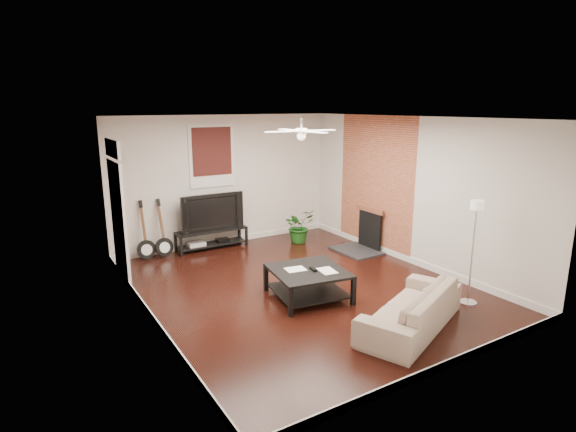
% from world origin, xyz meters
% --- Properties ---
extents(room, '(5.01, 6.01, 2.81)m').
position_xyz_m(room, '(0.00, 0.00, 1.40)').
color(room, black).
rests_on(room, ground).
extents(brick_accent, '(0.02, 2.20, 2.80)m').
position_xyz_m(brick_accent, '(2.49, 1.00, 1.40)').
color(brick_accent, '#B05D38').
rests_on(brick_accent, floor).
extents(fireplace, '(0.80, 1.10, 0.92)m').
position_xyz_m(fireplace, '(2.20, 1.00, 0.46)').
color(fireplace, black).
rests_on(fireplace, floor).
extents(window_back, '(1.00, 0.06, 1.30)m').
position_xyz_m(window_back, '(-0.30, 2.97, 1.95)').
color(window_back, '#3D1410').
rests_on(window_back, wall_back).
extents(door_left, '(0.08, 1.00, 2.50)m').
position_xyz_m(door_left, '(-2.46, 1.90, 1.25)').
color(door_left, white).
rests_on(door_left, wall_left).
extents(tv_stand, '(1.52, 0.40, 0.43)m').
position_xyz_m(tv_stand, '(-0.45, 2.78, 0.21)').
color(tv_stand, black).
rests_on(tv_stand, floor).
extents(tv, '(1.36, 0.18, 0.78)m').
position_xyz_m(tv, '(-0.45, 2.80, 0.82)').
color(tv, black).
rests_on(tv, tv_stand).
extents(coffee_table, '(1.27, 1.27, 0.47)m').
position_xyz_m(coffee_table, '(-0.13, -0.43, 0.23)').
color(coffee_table, black).
rests_on(coffee_table, floor).
extents(sofa, '(2.15, 1.50, 0.59)m').
position_xyz_m(sofa, '(0.50, -2.02, 0.29)').
color(sofa, '#C7B395').
rests_on(sofa, floor).
extents(floor_lamp, '(0.35, 0.35, 1.64)m').
position_xyz_m(floor_lamp, '(1.85, -1.92, 0.82)').
color(floor_lamp, silver).
rests_on(floor_lamp, floor).
extents(potted_plant, '(0.74, 0.66, 0.75)m').
position_xyz_m(potted_plant, '(1.39, 2.21, 0.37)').
color(potted_plant, '#1A5217').
rests_on(potted_plant, floor).
extents(guitar_left, '(0.38, 0.27, 1.20)m').
position_xyz_m(guitar_left, '(-1.85, 2.75, 0.60)').
color(guitar_left, black).
rests_on(guitar_left, floor).
extents(guitar_right, '(0.40, 0.31, 1.20)m').
position_xyz_m(guitar_right, '(-1.50, 2.72, 0.60)').
color(guitar_right, black).
rests_on(guitar_right, floor).
extents(ceiling_fan, '(1.24, 1.24, 0.32)m').
position_xyz_m(ceiling_fan, '(0.00, 0.00, 2.60)').
color(ceiling_fan, white).
rests_on(ceiling_fan, ceiling).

